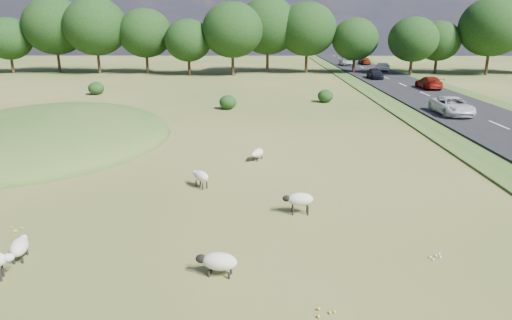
{
  "coord_description": "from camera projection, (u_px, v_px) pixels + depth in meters",
  "views": [
    {
      "loc": [
        2.24,
        -17.54,
        7.38
      ],
      "look_at": [
        2.0,
        4.0,
        1.0
      ],
      "focal_mm": 32.0,
      "sensor_mm": 36.0,
      "label": 1
    }
  ],
  "objects": [
    {
      "name": "shrubs",
      "position": [
        199.0,
        94.0,
        46.09
      ],
      "size": [
        26.25,
        10.6,
        1.4
      ],
      "color": "black",
      "rests_on": "ground"
    },
    {
      "name": "ground",
      "position": [
        234.0,
        117.0,
        38.11
      ],
      "size": [
        160.0,
        160.0,
        0.0
      ],
      "primitive_type": "plane",
      "color": "#39591C",
      "rests_on": "ground"
    },
    {
      "name": "car_4",
      "position": [
        375.0,
        73.0,
        63.34
      ],
      "size": [
        1.7,
        4.22,
        1.44
      ],
      "primitive_type": "imported",
      "color": "black",
      "rests_on": "road"
    },
    {
      "name": "car_3",
      "position": [
        347.0,
        62.0,
        84.19
      ],
      "size": [
        2.23,
        4.84,
        1.34
      ],
      "primitive_type": "imported",
      "color": "silver",
      "rests_on": "road"
    },
    {
      "name": "treeline",
      "position": [
        240.0,
        31.0,
        70.24
      ],
      "size": [
        96.28,
        14.66,
        11.7
      ],
      "color": "black",
      "rests_on": "ground"
    },
    {
      "name": "sheep_4",
      "position": [
        19.0,
        247.0,
        14.87
      ],
      "size": [
        0.74,
        1.27,
        0.7
      ],
      "rotation": [
        0.0,
        0.0,
        1.79
      ],
      "color": "#BCB59C",
      "rests_on": "ground"
    },
    {
      "name": "sheep_0",
      "position": [
        201.0,
        176.0,
        21.42
      ],
      "size": [
        1.02,
        1.09,
        0.82
      ],
      "rotation": [
        0.0,
        0.0,
        2.29
      ],
      "color": "#BCB59C",
      "rests_on": "ground"
    },
    {
      "name": "mound",
      "position": [
        49.0,
        140.0,
        30.57
      ],
      "size": [
        16.0,
        20.0,
        4.0
      ],
      "primitive_type": "ellipsoid",
      "color": "#33561E",
      "rests_on": "ground"
    },
    {
      "name": "sheep_5",
      "position": [
        299.0,
        199.0,
        18.38
      ],
      "size": [
        1.25,
        0.56,
        0.91
      ],
      "rotation": [
        0.0,
        0.0,
        3.15
      ],
      "color": "#BCB59C",
      "rests_on": "ground"
    },
    {
      "name": "car_1",
      "position": [
        365.0,
        61.0,
        86.53
      ],
      "size": [
        1.74,
        4.29,
        1.25
      ],
      "primitive_type": "imported",
      "rotation": [
        0.0,
        0.0,
        3.14
      ],
      "color": "maroon",
      "rests_on": "road"
    },
    {
      "name": "car_2",
      "position": [
        452.0,
        106.0,
        37.79
      ],
      "size": [
        2.36,
        5.11,
        1.42
      ],
      "primitive_type": "imported",
      "color": "white",
      "rests_on": "road"
    },
    {
      "name": "sheep_1",
      "position": [
        218.0,
        261.0,
        13.87
      ],
      "size": [
        1.35,
        0.74,
        0.76
      ],
      "rotation": [
        0.0,
        0.0,
        2.98
      ],
      "color": "#BCB59C",
      "rests_on": "ground"
    },
    {
      "name": "car_7",
      "position": [
        382.0,
        67.0,
        73.9
      ],
      "size": [
        1.38,
        3.95,
        1.3
      ],
      "primitive_type": "imported",
      "rotation": [
        0.0,
        0.0,
        3.14
      ],
      "color": "silver",
      "rests_on": "road"
    },
    {
      "name": "sheep_2",
      "position": [
        257.0,
        153.0,
        25.81
      ],
      "size": [
        0.89,
        1.21,
        0.68
      ],
      "rotation": [
        0.0,
        0.0,
        4.25
      ],
      "color": "#BCB59C",
      "rests_on": "ground"
    },
    {
      "name": "road",
      "position": [
        431.0,
        98.0,
        47.45
      ],
      "size": [
        8.0,
        150.0,
        0.25
      ],
      "primitive_type": "cube",
      "color": "black",
      "rests_on": "ground"
    },
    {
      "name": "car_0",
      "position": [
        429.0,
        82.0,
        53.31
      ],
      "size": [
        1.98,
        4.88,
        1.42
      ],
      "primitive_type": "imported",
      "rotation": [
        0.0,
        0.0,
        3.14
      ],
      "color": "maroon",
      "rests_on": "road"
    }
  ]
}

